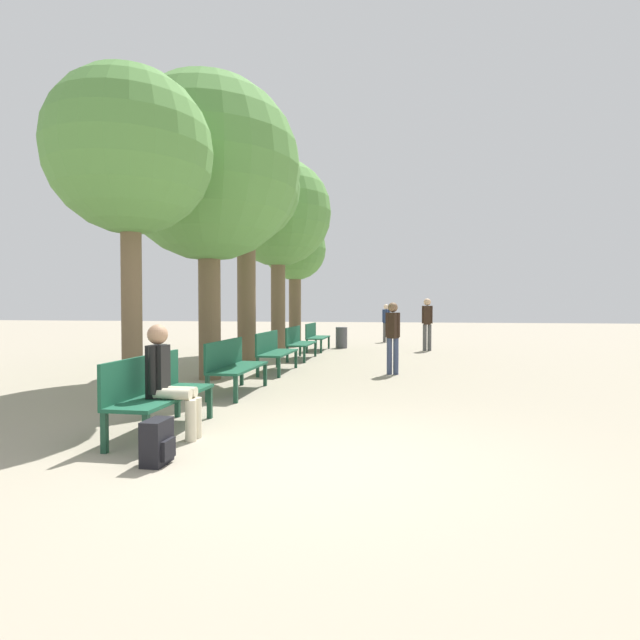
{
  "coord_description": "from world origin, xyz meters",
  "views": [
    {
      "loc": [
        0.93,
        -4.75,
        1.5
      ],
      "look_at": [
        -0.58,
        4.36,
        1.23
      ],
      "focal_mm": 28.0,
      "sensor_mm": 36.0,
      "label": 1
    }
  ],
  "objects_px": {
    "bench_row_4": "(315,335)",
    "tree_row_2": "(246,192)",
    "bench_row_1": "(233,363)",
    "tree_row_1": "(209,170)",
    "pedestrian_far": "(427,321)",
    "bench_row_2": "(273,349)",
    "person_seated": "(168,378)",
    "backpack": "(157,442)",
    "tree_row_4": "(295,252)",
    "trash_bin": "(341,338)",
    "tree_row_3": "(278,214)",
    "pedestrian_near": "(386,320)",
    "pedestrian_mid": "(393,333)",
    "bench_row_0": "(155,389)",
    "bench_row_3": "(298,341)",
    "tree_row_0": "(130,154)"
  },
  "relations": [
    {
      "from": "tree_row_2",
      "to": "pedestrian_far",
      "type": "relative_size",
      "value": 3.34
    },
    {
      "from": "tree_row_3",
      "to": "bench_row_1",
      "type": "bearing_deg",
      "value": -81.93
    },
    {
      "from": "bench_row_4",
      "to": "pedestrian_mid",
      "type": "bearing_deg",
      "value": -63.63
    },
    {
      "from": "bench_row_2",
      "to": "pedestrian_mid",
      "type": "relative_size",
      "value": 1.12
    },
    {
      "from": "bench_row_3",
      "to": "bench_row_4",
      "type": "height_order",
      "value": "same"
    },
    {
      "from": "bench_row_3",
      "to": "tree_row_0",
      "type": "xyz_separation_m",
      "value": [
        -1.01,
        -6.88,
        3.14
      ]
    },
    {
      "from": "person_seated",
      "to": "backpack",
      "type": "xyz_separation_m",
      "value": [
        0.33,
        -0.88,
        -0.48
      ]
    },
    {
      "from": "pedestrian_mid",
      "to": "pedestrian_far",
      "type": "xyz_separation_m",
      "value": [
        1.01,
        5.9,
        0.1
      ]
    },
    {
      "from": "tree_row_3",
      "to": "pedestrian_near",
      "type": "height_order",
      "value": "tree_row_3"
    },
    {
      "from": "tree_row_3",
      "to": "tree_row_4",
      "type": "bearing_deg",
      "value": 90.0
    },
    {
      "from": "bench_row_2",
      "to": "backpack",
      "type": "xyz_separation_m",
      "value": [
        0.58,
        -6.48,
        -0.31
      ]
    },
    {
      "from": "bench_row_0",
      "to": "pedestrian_near",
      "type": "xyz_separation_m",
      "value": [
        2.2,
        15.1,
        0.37
      ]
    },
    {
      "from": "bench_row_4",
      "to": "backpack",
      "type": "xyz_separation_m",
      "value": [
        0.58,
        -11.9,
        -0.31
      ]
    },
    {
      "from": "bench_row_2",
      "to": "pedestrian_mid",
      "type": "bearing_deg",
      "value": 1.61
    },
    {
      "from": "bench_row_4",
      "to": "pedestrian_mid",
      "type": "relative_size",
      "value": 1.12
    },
    {
      "from": "person_seated",
      "to": "pedestrian_mid",
      "type": "height_order",
      "value": "pedestrian_mid"
    },
    {
      "from": "bench_row_3",
      "to": "pedestrian_near",
      "type": "bearing_deg",
      "value": 72.54
    },
    {
      "from": "tree_row_4",
      "to": "trash_bin",
      "type": "bearing_deg",
      "value": -10.44
    },
    {
      "from": "bench_row_3",
      "to": "tree_row_4",
      "type": "xyz_separation_m",
      "value": [
        -1.01,
        4.19,
        2.93
      ]
    },
    {
      "from": "pedestrian_near",
      "to": "trash_bin",
      "type": "height_order",
      "value": "pedestrian_near"
    },
    {
      "from": "bench_row_1",
      "to": "pedestrian_mid",
      "type": "bearing_deg",
      "value": 46.41
    },
    {
      "from": "bench_row_1",
      "to": "trash_bin",
      "type": "relative_size",
      "value": 2.38
    },
    {
      "from": "tree_row_3",
      "to": "tree_row_4",
      "type": "xyz_separation_m",
      "value": [
        -0.0,
        2.49,
        -0.91
      ]
    },
    {
      "from": "bench_row_3",
      "to": "pedestrian_mid",
      "type": "xyz_separation_m",
      "value": [
        2.65,
        -2.63,
        0.38
      ]
    },
    {
      "from": "tree_row_1",
      "to": "person_seated",
      "type": "relative_size",
      "value": 4.74
    },
    {
      "from": "bench_row_4",
      "to": "tree_row_2",
      "type": "relative_size",
      "value": 0.3
    },
    {
      "from": "tree_row_4",
      "to": "pedestrian_mid",
      "type": "height_order",
      "value": "tree_row_4"
    },
    {
      "from": "bench_row_3",
      "to": "tree_row_3",
      "type": "relative_size",
      "value": 0.29
    },
    {
      "from": "backpack",
      "to": "trash_bin",
      "type": "relative_size",
      "value": 0.58
    },
    {
      "from": "tree_row_1",
      "to": "pedestrian_far",
      "type": "distance_m",
      "value": 9.17
    },
    {
      "from": "pedestrian_far",
      "to": "trash_bin",
      "type": "relative_size",
      "value": 2.35
    },
    {
      "from": "bench_row_4",
      "to": "tree_row_2",
      "type": "xyz_separation_m",
      "value": [
        -1.01,
        -4.22,
        3.82
      ]
    },
    {
      "from": "tree_row_4",
      "to": "trash_bin",
      "type": "relative_size",
      "value": 6.34
    },
    {
      "from": "pedestrian_mid",
      "to": "tree_row_3",
      "type": "bearing_deg",
      "value": 130.14
    },
    {
      "from": "bench_row_0",
      "to": "bench_row_1",
      "type": "xyz_separation_m",
      "value": [
        0.0,
        2.71,
        0.0
      ]
    },
    {
      "from": "tree_row_0",
      "to": "tree_row_1",
      "type": "bearing_deg",
      "value": 90.0
    },
    {
      "from": "bench_row_2",
      "to": "pedestrian_mid",
      "type": "distance_m",
      "value": 2.68
    },
    {
      "from": "tree_row_0",
      "to": "tree_row_4",
      "type": "height_order",
      "value": "tree_row_0"
    },
    {
      "from": "pedestrian_mid",
      "to": "trash_bin",
      "type": "distance_m",
      "value": 6.79
    },
    {
      "from": "bench_row_1",
      "to": "pedestrian_near",
      "type": "distance_m",
      "value": 12.6
    },
    {
      "from": "pedestrian_far",
      "to": "person_seated",
      "type": "bearing_deg",
      "value": -106.42
    },
    {
      "from": "tree_row_2",
      "to": "tree_row_4",
      "type": "height_order",
      "value": "tree_row_2"
    },
    {
      "from": "tree_row_3",
      "to": "person_seated",
      "type": "height_order",
      "value": "tree_row_3"
    },
    {
      "from": "bench_row_4",
      "to": "tree_row_4",
      "type": "bearing_deg",
      "value": 124.27
    },
    {
      "from": "bench_row_2",
      "to": "bench_row_4",
      "type": "distance_m",
      "value": 5.41
    },
    {
      "from": "tree_row_3",
      "to": "pedestrian_mid",
      "type": "distance_m",
      "value": 6.65
    },
    {
      "from": "bench_row_1",
      "to": "tree_row_1",
      "type": "distance_m",
      "value": 4.11
    },
    {
      "from": "pedestrian_far",
      "to": "bench_row_2",
      "type": "bearing_deg",
      "value": -121.49
    },
    {
      "from": "bench_row_3",
      "to": "backpack",
      "type": "relative_size",
      "value": 4.12
    },
    {
      "from": "tree_row_1",
      "to": "tree_row_2",
      "type": "distance_m",
      "value": 2.43
    }
  ]
}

